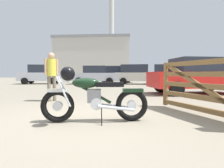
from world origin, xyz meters
The scene contains 11 objects.
ground_plane centered at (0.00, 0.00, 0.00)m, with size 80.00×80.00×0.00m, color gray.
vintage_motorcycle centered at (0.22, -0.27, 0.49)m, with size 2.08×0.73×1.07m.
timber_gate centered at (2.67, 0.12, 0.70)m, with size 1.22×2.34×1.60m.
bystander centered at (-1.61, 2.24, 1.02)m, with size 0.38×0.31×1.66m.
blue_hatchback_right centered at (4.23, 4.85, 0.84)m, with size 4.44×2.48×1.67m.
pale_sedan_back centered at (-1.67, 12.44, 0.84)m, with size 4.22×1.97×1.67m.
red_hatchback_near centered at (5.10, 12.47, 0.92)m, with size 4.14×2.36×1.78m.
silver_sedan_mid centered at (2.10, 12.59, 0.92)m, with size 4.07×2.17×1.78m.
dark_sedan_left centered at (0.17, 15.32, 0.92)m, with size 4.02×2.07×1.78m.
white_estate_far centered at (-6.76, 12.53, 0.92)m, with size 4.12×2.30×1.78m.
industrial_building centered at (-5.52, 36.93, 4.49)m, with size 16.09×11.85×19.87m.
Camera 1 is at (0.79, -3.58, 0.93)m, focal length 28.04 mm.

